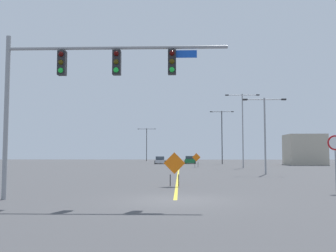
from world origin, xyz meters
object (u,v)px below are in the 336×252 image
(car_green_mid, at_px, (190,160))
(construction_sign_median_near, at_px, (196,158))
(stop_sign, at_px, (335,152))
(street_lamp_far_left, at_px, (222,133))
(street_lamp_mid_right, at_px, (147,141))
(street_lamp_near_left, at_px, (243,124))
(car_silver_approaching, at_px, (160,160))
(construction_sign_left_shoulder, at_px, (174,165))
(traffic_signal_assembly, at_px, (84,76))
(street_lamp_far_right, at_px, (265,128))

(car_green_mid, bearing_deg, construction_sign_median_near, -88.64)
(stop_sign, bearing_deg, street_lamp_far_left, 90.22)
(construction_sign_median_near, distance_m, car_green_mid, 17.85)
(street_lamp_mid_right, xyz_separation_m, construction_sign_median_near, (10.81, -41.59, -3.70))
(street_lamp_near_left, distance_m, car_silver_approaching, 23.99)
(street_lamp_mid_right, relative_size, construction_sign_left_shoulder, 4.14)
(car_green_mid, distance_m, car_silver_approaching, 5.68)
(street_lamp_mid_right, distance_m, street_lamp_far_left, 30.66)
(street_lamp_far_left, bearing_deg, street_lamp_near_left, -87.73)
(traffic_signal_assembly, distance_m, car_green_mid, 55.94)
(street_lamp_far_left, bearing_deg, car_silver_approaching, 172.33)
(street_lamp_far_right, xyz_separation_m, construction_sign_left_shoulder, (-8.23, -12.88, -3.06))
(construction_sign_left_shoulder, bearing_deg, construction_sign_median_near, 85.19)
(traffic_signal_assembly, relative_size, car_silver_approaching, 2.07)
(construction_sign_left_shoulder, distance_m, car_silver_approaching, 48.20)
(stop_sign, xyz_separation_m, car_green_mid, (-5.96, 51.93, -1.31))
(construction_sign_left_shoulder, relative_size, car_silver_approaching, 0.43)
(traffic_signal_assembly, xyz_separation_m, stop_sign, (11.90, 3.51, -3.22))
(street_lamp_far_left, relative_size, construction_sign_left_shoulder, 4.86)
(street_lamp_mid_right, relative_size, street_lamp_far_right, 1.16)
(traffic_signal_assembly, xyz_separation_m, street_lamp_mid_right, (-4.45, 79.19, -0.25))
(street_lamp_mid_right, height_order, construction_sign_median_near, street_lamp_mid_right)
(construction_sign_left_shoulder, distance_m, car_green_mid, 48.88)
(traffic_signal_assembly, height_order, construction_sign_median_near, traffic_signal_assembly)
(street_lamp_mid_right, bearing_deg, stop_sign, -77.81)
(street_lamp_near_left, relative_size, construction_sign_median_near, 5.00)
(street_lamp_near_left, height_order, car_green_mid, street_lamp_near_left)
(stop_sign, height_order, car_green_mid, stop_sign)
(street_lamp_mid_right, height_order, street_lamp_near_left, street_lamp_near_left)
(stop_sign, xyz_separation_m, street_lamp_near_left, (0.54, 31.14, 3.82))
(street_lamp_mid_right, distance_m, street_lamp_far_right, 61.92)
(construction_sign_median_near, bearing_deg, traffic_signal_assembly, -99.61)
(construction_sign_left_shoulder, bearing_deg, street_lamp_far_left, 80.30)
(street_lamp_mid_right, bearing_deg, street_lamp_near_left, -69.23)
(stop_sign, relative_size, car_green_mid, 0.65)
(street_lamp_far_right, xyz_separation_m, construction_sign_median_near, (-5.62, 18.11, -3.06))
(stop_sign, distance_m, construction_sign_left_shoulder, 8.75)
(stop_sign, bearing_deg, traffic_signal_assembly, -163.59)
(street_lamp_mid_right, bearing_deg, construction_sign_left_shoulder, -83.55)
(street_lamp_mid_right, relative_size, street_lamp_far_left, 0.85)
(street_lamp_mid_right, bearing_deg, car_green_mid, -66.38)
(street_lamp_mid_right, xyz_separation_m, construction_sign_left_shoulder, (8.20, -72.58, -3.71))
(street_lamp_far_left, height_order, construction_sign_left_shoulder, street_lamp_far_left)
(car_silver_approaching, bearing_deg, street_lamp_far_right, -71.65)
(car_green_mid, bearing_deg, car_silver_approaching, -172.38)
(stop_sign, bearing_deg, car_green_mid, 96.55)
(stop_sign, relative_size, street_lamp_far_right, 0.40)
(street_lamp_mid_right, bearing_deg, street_lamp_far_right, -74.61)
(street_lamp_far_right, height_order, street_lamp_near_left, street_lamp_near_left)
(stop_sign, relative_size, street_lamp_near_left, 0.29)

